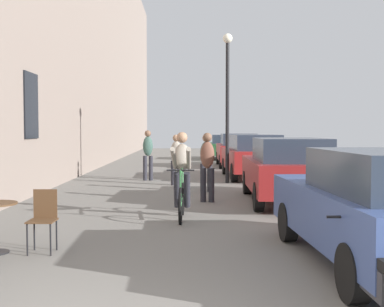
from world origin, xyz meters
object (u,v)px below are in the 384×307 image
Objects in this scene: cyclist_on_bicycle at (182,177)px; parked_car_third at (253,156)px; cafe_chair_mid_toward_wall at (43,216)px; parked_car_nearest at (379,206)px; street_lamp at (227,89)px; pedestrian_mid at (206,159)px; parked_car_second at (287,169)px; pedestrian_far at (176,157)px; pedestrian_near at (207,163)px; parked_car_fourth at (237,149)px; parked_car_fifth at (224,147)px; parked_motorcycle at (379,277)px; pedestrian_furthest at (148,152)px.

cyclist_on_bicycle is 8.48m from parked_car_third.
parked_car_nearest is at bearing -11.01° from cafe_chair_mid_toward_wall.
pedestrian_mid is at bearing -108.39° from street_lamp.
parked_car_third is at bearing 90.19° from parked_car_second.
pedestrian_far is 0.36× the size of parked_car_second.
pedestrian_near is (0.60, 2.16, 0.14)m from cyclist_on_bicycle.
parked_car_third is at bearing 67.67° from cafe_chair_mid_toward_wall.
parked_car_fourth reaches higher than parked_car_fifth.
parked_car_fifth is at bearing 83.82° from pedestrian_mid.
cafe_chair_mid_toward_wall reaches higher than parked_motorcycle.
pedestrian_furthest is at bearing 125.26° from parked_car_second.
street_lamp is 12.28m from parked_motorcycle.
parked_motorcycle is at bearing -88.02° from street_lamp.
cafe_chair_mid_toward_wall is 0.51× the size of pedestrian_furthest.
parked_car_second is at bearing -3.16° from pedestrian_near.
parked_car_nearest is at bearing -89.82° from parked_car_third.
cafe_chair_mid_toward_wall is 0.53× the size of pedestrian_near.
parked_car_second is (3.76, -5.32, -0.17)m from pedestrian_furthest.
pedestrian_furthest is (-1.24, 7.37, 0.17)m from cyclist_on_bicycle.
parked_motorcycle is at bearing -110.92° from parked_car_nearest.
pedestrian_furthest reaches higher than parked_motorcycle.
pedestrian_far is at bearing -56.41° from pedestrian_furthest.
parked_car_fifth is (-0.19, 23.42, -0.02)m from parked_car_nearest.
parked_car_third is (-0.02, 6.06, 0.01)m from parked_car_second.
parked_car_second is (-0.02, 5.68, 0.03)m from parked_car_nearest.
cafe_chair_mid_toward_wall is at bearing -105.15° from parked_car_fourth.
pedestrian_mid reaches higher than cafe_chair_mid_toward_wall.
pedestrian_far is at bearing -100.45° from parked_car_fifth.
pedestrian_furthest is (-1.89, 3.19, 0.06)m from pedestrian_mid.
parked_car_nearest is at bearing -89.97° from parked_car_fourth.
cafe_chair_mid_toward_wall is 8.78m from pedestrian_far.
parked_motorcycle is (3.10, -12.78, -0.58)m from pedestrian_furthest.
cafe_chair_mid_toward_wall is at bearing -94.08° from pedestrian_furthest.
parked_car_second is at bearing 39.16° from cyclist_on_bicycle.
pedestrian_far is at bearing -156.89° from street_lamp.
parked_motorcycle is at bearing -92.72° from parked_car_third.
pedestrian_near reaches higher than parked_car_third.
pedestrian_near is 0.78× the size of parked_motorcycle.
street_lamp reaches higher than cyclist_on_bicycle.
parked_car_fourth is at bearing 59.76° from pedestrian_furthest.
parked_car_second is at bearing 84.92° from parked_motorcycle.
parked_car_nearest reaches higher than parked_motorcycle.
parked_car_second is (1.08, -4.51, -2.30)m from street_lamp.
pedestrian_near reaches higher than pedestrian_far.
parked_car_fourth reaches higher than parked_car_nearest.
parked_car_third reaches higher than parked_car_fourth.
pedestrian_mid is 1.01× the size of pedestrian_far.
street_lamp is at bearing -93.89° from parked_car_fifth.
street_lamp is (2.68, -0.81, 2.13)m from pedestrian_furthest.
cyclist_on_bicycle is 19.93m from parked_car_fifth.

